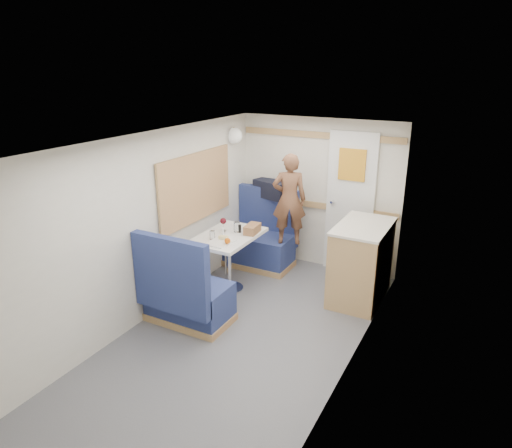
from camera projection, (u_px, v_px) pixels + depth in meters
The scene contains 27 objects.
floor at pixel (232, 345), 4.51m from camera, with size 4.50×4.50×0.00m, color #515156.
ceiling at pixel (228, 143), 3.85m from camera, with size 4.50×4.50×0.00m, color silver.
wall_back at pixel (318, 194), 6.06m from camera, with size 2.20×0.02×2.00m, color silver.
wall_left at pixel (139, 233), 4.67m from camera, with size 0.02×4.50×2.00m, color silver.
wall_right at pixel (347, 277), 3.69m from camera, with size 0.02×4.50×2.00m, color silver.
oak_trim_low at pixel (317, 205), 6.09m from camera, with size 2.15×0.02×0.08m, color #A17448.
oak_trim_high at pixel (320, 135), 5.78m from camera, with size 2.15×0.02×0.08m, color #A17448.
side_window at pixel (196, 187), 5.41m from camera, with size 0.04×1.30×0.72m, color #ADBDA0.
rear_door at pixel (350, 201), 5.84m from camera, with size 0.62×0.12×1.86m.
dinette_table at pixel (228, 247), 5.45m from camera, with size 0.62×0.92×0.72m.
bench_far at pixel (261, 244), 6.25m from camera, with size 0.90×0.59×1.05m.
bench_near at pixel (186, 298), 4.82m from camera, with size 0.90×0.59×1.05m.
ledge at pixel (270, 199), 6.28m from camera, with size 0.90×0.14×0.04m, color #A17448.
dome_light at pixel (234, 136), 5.93m from camera, with size 0.20×0.20×0.20m, color white.
galley_counter at pixel (361, 262), 5.29m from camera, with size 0.57×0.92×0.92m.
person at pixel (289, 199), 5.70m from camera, with size 0.42×0.28×1.17m, color brown.
duffel_bag at pixel (272, 189), 6.22m from camera, with size 0.49×0.24×0.24m, color black.
tray at pixel (220, 242), 5.15m from camera, with size 0.24×0.31×0.02m, color white.
orange_fruit at pixel (227, 241), 5.07m from camera, with size 0.07×0.07×0.07m, color orange.
cheese_block at pixel (223, 238), 5.22m from camera, with size 0.10×0.06×0.04m, color #E2D582.
wine_glass at pixel (223, 222), 5.48m from camera, with size 0.08×0.08×0.17m.
tumbler_left at pixel (212, 235), 5.25m from camera, with size 0.06×0.06×0.10m, color white.
tumbler_right at pixel (237, 227), 5.48m from camera, with size 0.08×0.08×0.12m, color white.
beer_glass at pixel (252, 229), 5.45m from camera, with size 0.06×0.06×0.09m, color #8C4814.
pepper_grinder at pixel (240, 229), 5.46m from camera, with size 0.04×0.04×0.10m, color black.
salt_grinder at pixel (223, 232), 5.37m from camera, with size 0.04×0.04×0.09m, color white.
bread_loaf at pixel (252, 229), 5.44m from camera, with size 0.13×0.25×0.10m, color brown.
Camera 1 is at (2.02, -3.30, 2.63)m, focal length 32.00 mm.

